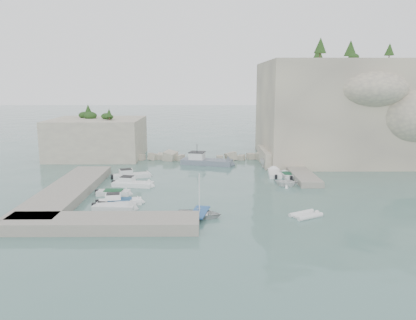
{
  "coord_description": "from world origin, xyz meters",
  "views": [
    {
      "loc": [
        -0.48,
        -48.51,
        13.44
      ],
      "look_at": [
        0.0,
        6.0,
        3.0
      ],
      "focal_mm": 35.0,
      "sensor_mm": 36.0,
      "label": 1
    }
  ],
  "objects_px": {
    "motorboat_d": "(120,204)",
    "tender_east_d": "(275,168)",
    "tender_east_b": "(287,177)",
    "inflatable_dinghy": "(306,217)",
    "tender_east_c": "(275,175)",
    "motorboat_e": "(115,209)",
    "rowboat": "(199,217)",
    "motorboat_c": "(114,195)",
    "tender_east_a": "(286,186)",
    "work_boat": "(207,164)",
    "motorboat_b": "(133,186)",
    "motorboat_a": "(132,178)"
  },
  "relations": [
    {
      "from": "motorboat_a",
      "to": "motorboat_e",
      "type": "bearing_deg",
      "value": -105.94
    },
    {
      "from": "motorboat_d",
      "to": "tender_east_b",
      "type": "height_order",
      "value": "motorboat_d"
    },
    {
      "from": "motorboat_e",
      "to": "inflatable_dinghy",
      "type": "bearing_deg",
      "value": -2.26
    },
    {
      "from": "motorboat_c",
      "to": "motorboat_d",
      "type": "xyz_separation_m",
      "value": [
        1.58,
        -3.87,
        0.0
      ]
    },
    {
      "from": "rowboat",
      "to": "motorboat_b",
      "type": "bearing_deg",
      "value": 46.75
    },
    {
      "from": "inflatable_dinghy",
      "to": "tender_east_a",
      "type": "distance_m",
      "value": 12.31
    },
    {
      "from": "inflatable_dinghy",
      "to": "motorboat_c",
      "type": "bearing_deg",
      "value": 129.95
    },
    {
      "from": "motorboat_a",
      "to": "motorboat_c",
      "type": "bearing_deg",
      "value": -112.69
    },
    {
      "from": "motorboat_c",
      "to": "tender_east_a",
      "type": "xyz_separation_m",
      "value": [
        21.81,
        3.98,
        0.0
      ]
    },
    {
      "from": "motorboat_e",
      "to": "tender_east_c",
      "type": "xyz_separation_m",
      "value": [
        20.05,
        16.2,
        0.0
      ]
    },
    {
      "from": "tender_east_a",
      "to": "tender_east_c",
      "type": "xyz_separation_m",
      "value": [
        -0.37,
        6.52,
        0.0
      ]
    },
    {
      "from": "rowboat",
      "to": "tender_east_b",
      "type": "height_order",
      "value": "rowboat"
    },
    {
      "from": "motorboat_a",
      "to": "motorboat_c",
      "type": "height_order",
      "value": "motorboat_a"
    },
    {
      "from": "motorboat_b",
      "to": "inflatable_dinghy",
      "type": "relative_size",
      "value": 1.69
    },
    {
      "from": "tender_east_d",
      "to": "motorboat_a",
      "type": "bearing_deg",
      "value": 109.55
    },
    {
      "from": "tender_east_c",
      "to": "work_boat",
      "type": "xyz_separation_m",
      "value": [
        -9.98,
        8.04,
        0.0
      ]
    },
    {
      "from": "motorboat_e",
      "to": "rowboat",
      "type": "xyz_separation_m",
      "value": [
        9.17,
        -2.58,
        0.0
      ]
    },
    {
      "from": "motorboat_b",
      "to": "tender_east_c",
      "type": "relative_size",
      "value": 1.06
    },
    {
      "from": "motorboat_e",
      "to": "rowboat",
      "type": "relative_size",
      "value": 1.08
    },
    {
      "from": "inflatable_dinghy",
      "to": "work_boat",
      "type": "xyz_separation_m",
      "value": [
        -9.93,
        26.86,
        0.0
      ]
    },
    {
      "from": "motorboat_a",
      "to": "rowboat",
      "type": "height_order",
      "value": "motorboat_a"
    },
    {
      "from": "motorboat_b",
      "to": "inflatable_dinghy",
      "type": "height_order",
      "value": "motorboat_b"
    },
    {
      "from": "tender_east_c",
      "to": "tender_east_a",
      "type": "bearing_deg",
      "value": -171.34
    },
    {
      "from": "motorboat_c",
      "to": "rowboat",
      "type": "xyz_separation_m",
      "value": [
        10.55,
        -8.27,
        0.0
      ]
    },
    {
      "from": "motorboat_e",
      "to": "tender_east_b",
      "type": "xyz_separation_m",
      "value": [
        21.62,
        14.89,
        0.0
      ]
    },
    {
      "from": "tender_east_a",
      "to": "tender_east_c",
      "type": "height_order",
      "value": "tender_east_a"
    },
    {
      "from": "motorboat_d",
      "to": "tender_east_d",
      "type": "xyz_separation_m",
      "value": [
        20.84,
        19.4,
        0.0
      ]
    },
    {
      "from": "motorboat_e",
      "to": "tender_east_a",
      "type": "height_order",
      "value": "tender_east_a"
    },
    {
      "from": "motorboat_a",
      "to": "tender_east_c",
      "type": "relative_size",
      "value": 1.07
    },
    {
      "from": "rowboat",
      "to": "work_boat",
      "type": "bearing_deg",
      "value": 9.28
    },
    {
      "from": "motorboat_d",
      "to": "motorboat_e",
      "type": "xyz_separation_m",
      "value": [
        -0.2,
        -1.82,
        0.0
      ]
    },
    {
      "from": "motorboat_b",
      "to": "motorboat_d",
      "type": "xyz_separation_m",
      "value": [
        -0.04,
        -8.1,
        0.0
      ]
    },
    {
      "from": "motorboat_d",
      "to": "inflatable_dinghy",
      "type": "xyz_separation_m",
      "value": [
        19.81,
        -4.45,
        0.0
      ]
    },
    {
      "from": "work_boat",
      "to": "motorboat_d",
      "type": "bearing_deg",
      "value": -99.93
    },
    {
      "from": "motorboat_d",
      "to": "tender_east_d",
      "type": "distance_m",
      "value": 28.47
    },
    {
      "from": "motorboat_b",
      "to": "motorboat_c",
      "type": "height_order",
      "value": "motorboat_b"
    },
    {
      "from": "inflatable_dinghy",
      "to": "work_boat",
      "type": "bearing_deg",
      "value": 81.49
    },
    {
      "from": "tender_east_b",
      "to": "work_boat",
      "type": "height_order",
      "value": "work_boat"
    },
    {
      "from": "motorboat_e",
      "to": "tender_east_d",
      "type": "xyz_separation_m",
      "value": [
        21.04,
        21.22,
        0.0
      ]
    },
    {
      "from": "tender_east_c",
      "to": "tender_east_d",
      "type": "relative_size",
      "value": 1.08
    },
    {
      "from": "motorboat_d",
      "to": "tender_east_c",
      "type": "bearing_deg",
      "value": 25.76
    },
    {
      "from": "tender_east_a",
      "to": "motorboat_e",
      "type": "bearing_deg",
      "value": 131.2
    },
    {
      "from": "motorboat_d",
      "to": "motorboat_b",
      "type": "bearing_deg",
      "value": 79.56
    },
    {
      "from": "motorboat_c",
      "to": "motorboat_b",
      "type": "bearing_deg",
      "value": 70.72
    },
    {
      "from": "tender_east_d",
      "to": "motorboat_d",
      "type": "bearing_deg",
      "value": 136.19
    },
    {
      "from": "inflatable_dinghy",
      "to": "tender_east_c",
      "type": "bearing_deg",
      "value": 61.05
    },
    {
      "from": "motorboat_d",
      "to": "inflatable_dinghy",
      "type": "distance_m",
      "value": 20.3
    },
    {
      "from": "work_boat",
      "to": "rowboat",
      "type": "bearing_deg",
      "value": -78.09
    },
    {
      "from": "motorboat_d",
      "to": "tender_east_b",
      "type": "bearing_deg",
      "value": 21.24
    },
    {
      "from": "tender_east_b",
      "to": "tender_east_a",
      "type": "bearing_deg",
      "value": 161.62
    }
  ]
}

